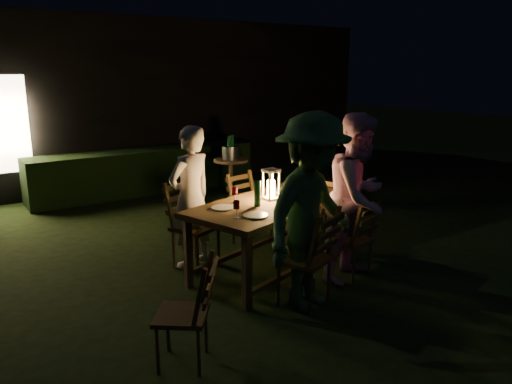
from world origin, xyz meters
TOP-DOWN VIEW (x-y plane):
  - garden_envelope at (-0.01, 6.15)m, footprint 40.00×40.00m
  - dining_table at (-0.75, -0.63)m, footprint 2.16×1.50m
  - chair_near_left at (-0.96, -1.49)m, footprint 0.60×0.62m
  - chair_near_right at (-0.10, -1.23)m, footprint 0.49×0.51m
  - chair_far_left at (-1.41, -0.02)m, footprint 0.62×0.63m
  - chair_far_right at (-0.45, 0.27)m, footprint 0.51×0.54m
  - chair_end at (0.43, -0.27)m, footprint 0.58×0.56m
  - chair_spare at (-2.39, -1.76)m, footprint 0.59×0.58m
  - person_house_side at (-1.42, 0.03)m, footprint 0.69×0.55m
  - person_opp_right at (-0.09, -1.28)m, footprint 1.04×0.91m
  - person_opp_left at (-0.95, -1.54)m, footprint 1.36×1.02m
  - lantern at (-0.72, -0.56)m, footprint 0.16×0.16m
  - plate_far_left at (-1.34, -0.57)m, footprint 0.25×0.25m
  - plate_near_left at (-1.22, -1.00)m, footprint 0.25×0.25m
  - plate_far_right at (-0.38, -0.29)m, footprint 0.25×0.25m
  - plate_near_right at (-0.26, -0.71)m, footprint 0.25×0.25m
  - wineglass_a at (-1.12, -0.44)m, footprint 0.06×0.06m
  - wineglass_b at (-1.41, -0.95)m, footprint 0.06×0.06m
  - wineglass_c at (-0.38, -0.81)m, footprint 0.06×0.06m
  - wineglass_d at (-0.21, -0.28)m, footprint 0.06×0.06m
  - wineglass_e at (-0.76, -0.94)m, footprint 0.06×0.06m
  - bottle_table at (-0.99, -0.70)m, footprint 0.07×0.07m
  - napkin_left at (-0.80, -0.98)m, footprint 0.18×0.14m
  - napkin_right at (-0.14, -0.76)m, footprint 0.18×0.14m
  - phone at (-1.26, -1.09)m, footprint 0.14×0.07m
  - side_table at (0.39, 2.14)m, footprint 0.57×0.57m
  - ice_bucket at (0.39, 2.14)m, footprint 0.30×0.30m
  - bottle_bucket_a at (0.34, 2.10)m, footprint 0.07×0.07m
  - bottle_bucket_b at (0.44, 2.18)m, footprint 0.07×0.07m

SIDE VIEW (x-z plane):
  - chair_spare at x=-2.39m, z-range -0.18..0.73m
  - chair_near_right at x=-0.10m, z-range -0.18..0.73m
  - chair_far_right at x=-0.45m, z-range -0.19..0.77m
  - chair_end at x=0.43m, z-range -0.19..0.79m
  - chair_near_left at x=-0.96m, z-range -0.20..0.82m
  - chair_far_left at x=-1.41m, z-range -0.21..0.83m
  - side_table at x=0.39m, z-range 0.29..1.07m
  - dining_table at x=-0.75m, z-range 0.33..1.14m
  - person_house_side at x=-1.42m, z-range 0.00..1.64m
  - phone at x=-1.26m, z-range 0.82..0.83m
  - napkin_left at x=-0.80m, z-range 0.82..0.83m
  - napkin_right at x=-0.14m, z-range 0.82..0.83m
  - plate_far_left at x=-1.34m, z-range 0.82..0.83m
  - plate_near_left at x=-1.22m, z-range 0.82..0.83m
  - plate_far_right at x=-0.38m, z-range 0.82..0.83m
  - plate_near_right at x=-0.26m, z-range 0.82..0.83m
  - ice_bucket at x=0.39m, z-range 0.77..0.99m
  - person_opp_right at x=-0.09m, z-range 0.00..1.81m
  - wineglass_a at x=-1.12m, z-range 0.82..0.99m
  - wineglass_b at x=-1.41m, z-range 0.82..0.99m
  - wineglass_c at x=-0.38m, z-range 0.82..0.99m
  - wineglass_d at x=-0.21m, z-range 0.82..0.99m
  - wineglass_e at x=-0.76m, z-range 0.82..0.99m
  - bottle_bucket_a at x=0.34m, z-range 0.77..1.09m
  - bottle_bucket_b at x=0.44m, z-range 0.77..1.09m
  - person_opp_left at x=-0.95m, z-range 0.00..1.88m
  - bottle_table at x=-0.99m, z-range 0.82..1.10m
  - lantern at x=-0.72m, z-range 0.80..1.15m
  - garden_envelope at x=-0.01m, z-range -0.02..3.18m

